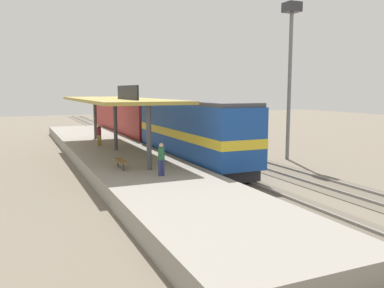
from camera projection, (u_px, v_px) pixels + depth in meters
ground_plane at (197, 156)px, 32.33m from camera, size 120.00×120.00×0.00m
track_near at (174, 158)px, 31.53m from camera, size 3.20×110.00×0.16m
track_far at (226, 154)px, 33.37m from camera, size 3.20×110.00×0.16m
platform at (116, 156)px, 29.63m from camera, size 6.00×44.00×0.90m
station_canopy at (115, 101)px, 29.00m from camera, size 5.20×18.00×4.70m
platform_bench at (120, 161)px, 22.53m from camera, size 0.44×1.70×0.50m
locomotive at (192, 132)px, 28.13m from camera, size 2.93×14.43×4.44m
passenger_carriage_single at (126, 117)px, 44.46m from camera, size 2.90×20.00×4.24m
light_mast at (291, 48)px, 29.88m from camera, size 1.10×1.10×11.70m
person_waiting at (161, 158)px, 20.61m from camera, size 0.34×0.34×1.71m
person_walking at (99, 134)px, 31.96m from camera, size 0.34×0.34×1.71m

